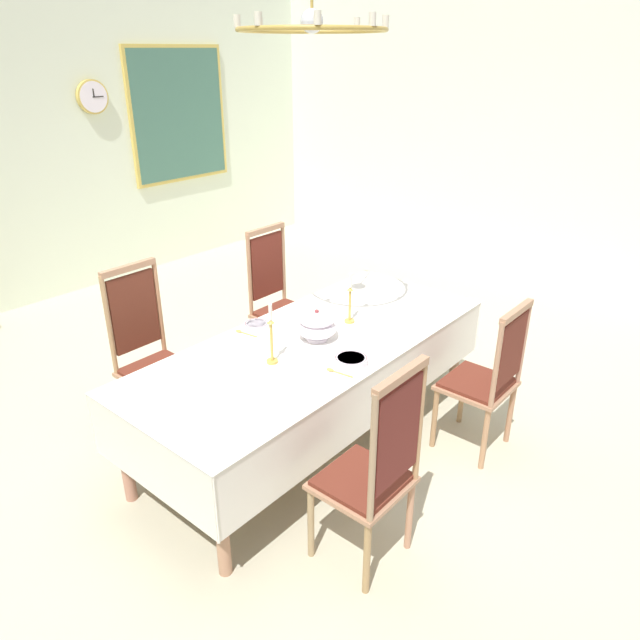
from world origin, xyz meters
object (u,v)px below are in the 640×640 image
(dining_table, at_px, (314,351))
(spoon_primary, at_px, (333,371))
(chair_north_b, at_px, (278,299))
(bowl_near_right, at_px, (256,325))
(chair_north_a, at_px, (150,352))
(soup_tureen, at_px, (317,325))
(framed_painting, at_px, (179,115))
(candlestick_east, at_px, (350,303))
(spoon_secondary, at_px, (241,332))
(chair_south_b, at_px, (487,377))
(mounted_clock, at_px, (92,97))
(chair_south_a, at_px, (374,469))
(candlestick_west, at_px, (271,339))
(chandelier, at_px, (312,28))
(bowl_near_left, at_px, (351,360))

(dining_table, relative_size, spoon_primary, 14.47)
(chair_north_b, relative_size, bowl_near_right, 7.22)
(chair_north_a, xyz_separation_m, soup_tureen, (0.65, -0.93, 0.26))
(spoon_primary, height_order, framed_painting, framed_painting)
(candlestick_east, xyz_separation_m, spoon_secondary, (-0.60, 0.44, -0.14))
(chair_south_b, height_order, bowl_near_right, chair_south_b)
(mounted_clock, bearing_deg, framed_painting, 0.49)
(soup_tureen, relative_size, framed_painting, 0.17)
(chair_south_a, bearing_deg, candlestick_west, 75.44)
(chair_north_a, bearing_deg, candlestick_west, 104.55)
(dining_table, bearing_deg, chair_north_b, 56.03)
(chair_north_b, height_order, candlestick_west, chair_north_b)
(chair_south_a, relative_size, framed_painting, 0.77)
(dining_table, relative_size, chandelier, 3.20)
(chair_south_a, bearing_deg, mounted_clock, 72.54)
(soup_tureen, xyz_separation_m, bowl_near_left, (-0.12, -0.38, -0.07))
(bowl_near_left, bearing_deg, chandelier, 76.22)
(chair_north_a, bearing_deg, chair_south_b, 123.86)
(soup_tureen, bearing_deg, chair_south_b, -57.24)
(spoon_secondary, height_order, framed_painting, framed_painting)
(bowl_near_right, distance_m, spoon_primary, 0.78)
(bowl_near_left, relative_size, chandelier, 0.25)
(chair_south_b, xyz_separation_m, chandelier, (-0.63, 0.93, 2.01))
(chair_south_a, height_order, chair_north_b, chair_south_a)
(candlestick_west, bearing_deg, mounted_clock, 71.83)
(chair_south_a, distance_m, candlestick_west, 1.02)
(bowl_near_right, distance_m, framed_painting, 4.06)
(dining_table, xyz_separation_m, chandelier, (-0.00, -0.00, 1.88))
(chair_north_a, bearing_deg, spoon_secondary, 129.21)
(chair_south_b, relative_size, framed_painting, 0.70)
(soup_tureen, bearing_deg, chair_north_b, 57.43)
(chair_south_b, relative_size, soup_tureen, 4.11)
(soup_tureen, bearing_deg, framed_painting, 63.29)
(bowl_near_right, bearing_deg, candlestick_west, -123.02)
(bowl_near_left, xyz_separation_m, bowl_near_right, (-0.01, 0.79, -0.01))
(candlestick_west, bearing_deg, chair_south_a, -104.56)
(chair_north_b, relative_size, spoon_primary, 6.60)
(chair_north_b, height_order, bowl_near_right, chair_north_b)
(chair_north_a, xyz_separation_m, spoon_primary, (0.39, -1.28, 0.16))
(spoon_secondary, height_order, mounted_clock, mounted_clock)
(chair_north_b, bearing_deg, mounted_clock, -94.69)
(chair_south_b, xyz_separation_m, bowl_near_left, (-0.72, 0.55, 0.22))
(candlestick_west, xyz_separation_m, spoon_primary, (0.15, -0.35, -0.15))
(chandelier, bearing_deg, candlestick_east, 0.00)
(dining_table, distance_m, chair_north_b, 1.13)
(candlestick_west, bearing_deg, chandelier, -0.00)
(soup_tureen, xyz_separation_m, mounted_clock, (0.83, 3.78, 1.16))
(soup_tureen, bearing_deg, mounted_clock, 77.61)
(spoon_primary, bearing_deg, spoon_secondary, 82.13)
(soup_tureen, relative_size, candlestick_east, 0.72)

